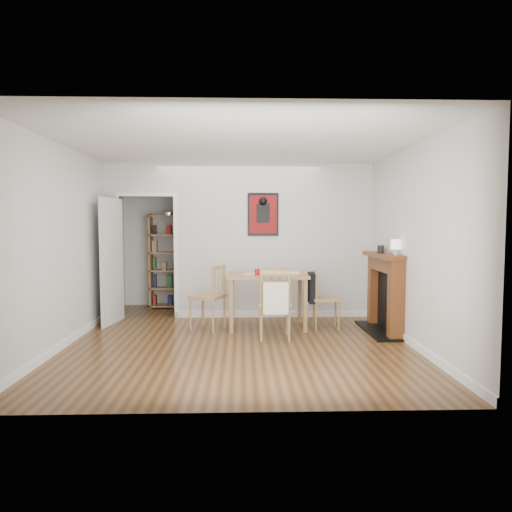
{
  "coord_description": "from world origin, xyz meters",
  "views": [
    {
      "loc": [
        0.05,
        -6.35,
        1.59
      ],
      "look_at": [
        0.26,
        0.6,
        1.1
      ],
      "focal_mm": 32.0,
      "sensor_mm": 36.0,
      "label": 1
    }
  ],
  "objects_px": {
    "chair_front": "(275,303)",
    "bookshelf": "(170,262)",
    "orange_fruit": "(281,270)",
    "ceramic_jar_a": "(381,249)",
    "chair_left": "(208,297)",
    "mantel_lamp": "(396,245)",
    "notebook": "(289,273)",
    "dining_table": "(267,280)",
    "fireplace": "(386,290)",
    "ceramic_jar_b": "(381,249)",
    "red_glass": "(257,272)",
    "chair_right": "(325,298)"
  },
  "relations": [
    {
      "from": "notebook",
      "to": "mantel_lamp",
      "type": "height_order",
      "value": "mantel_lamp"
    },
    {
      "from": "notebook",
      "to": "fireplace",
      "type": "bearing_deg",
      "value": -16.22
    },
    {
      "from": "chair_left",
      "to": "red_glass",
      "type": "bearing_deg",
      "value": -4.14
    },
    {
      "from": "red_glass",
      "to": "chair_front",
      "type": "bearing_deg",
      "value": -67.35
    },
    {
      "from": "chair_left",
      "to": "notebook",
      "type": "xyz_separation_m",
      "value": [
        1.25,
        0.19,
        0.35
      ]
    },
    {
      "from": "fireplace",
      "to": "chair_right",
      "type": "bearing_deg",
      "value": 161.9
    },
    {
      "from": "bookshelf",
      "to": "ceramic_jar_a",
      "type": "distance_m",
      "value": 3.98
    },
    {
      "from": "chair_front",
      "to": "ceramic_jar_b",
      "type": "bearing_deg",
      "value": 22.18
    },
    {
      "from": "dining_table",
      "to": "chair_right",
      "type": "height_order",
      "value": "chair_right"
    },
    {
      "from": "bookshelf",
      "to": "notebook",
      "type": "height_order",
      "value": "bookshelf"
    },
    {
      "from": "dining_table",
      "to": "notebook",
      "type": "relative_size",
      "value": 4.09
    },
    {
      "from": "chair_right",
      "to": "ceramic_jar_a",
      "type": "relative_size",
      "value": 7.61
    },
    {
      "from": "red_glass",
      "to": "ceramic_jar_a",
      "type": "height_order",
      "value": "ceramic_jar_a"
    },
    {
      "from": "red_glass",
      "to": "ceramic_jar_b",
      "type": "bearing_deg",
      "value": 4.65
    },
    {
      "from": "chair_front",
      "to": "orange_fruit",
      "type": "height_order",
      "value": "chair_front"
    },
    {
      "from": "chair_front",
      "to": "orange_fruit",
      "type": "bearing_deg",
      "value": 79.34
    },
    {
      "from": "red_glass",
      "to": "orange_fruit",
      "type": "distance_m",
      "value": 0.45
    },
    {
      "from": "chair_right",
      "to": "fireplace",
      "type": "bearing_deg",
      "value": -18.1
    },
    {
      "from": "chair_front",
      "to": "bookshelf",
      "type": "relative_size",
      "value": 0.55
    },
    {
      "from": "bookshelf",
      "to": "ceramic_jar_b",
      "type": "relative_size",
      "value": 17.67
    },
    {
      "from": "fireplace",
      "to": "mantel_lamp",
      "type": "distance_m",
      "value": 0.79
    },
    {
      "from": "chair_right",
      "to": "red_glass",
      "type": "bearing_deg",
      "value": -173.66
    },
    {
      "from": "chair_front",
      "to": "bookshelf",
      "type": "distance_m",
      "value": 3.06
    },
    {
      "from": "chair_right",
      "to": "chair_front",
      "type": "height_order",
      "value": "chair_front"
    },
    {
      "from": "chair_right",
      "to": "fireplace",
      "type": "height_order",
      "value": "fireplace"
    },
    {
      "from": "chair_left",
      "to": "orange_fruit",
      "type": "height_order",
      "value": "chair_left"
    },
    {
      "from": "chair_right",
      "to": "notebook",
      "type": "xyz_separation_m",
      "value": [
        -0.53,
        0.12,
        0.38
      ]
    },
    {
      "from": "chair_left",
      "to": "mantel_lamp",
      "type": "relative_size",
      "value": 4.44
    },
    {
      "from": "chair_front",
      "to": "mantel_lamp",
      "type": "distance_m",
      "value": 1.85
    },
    {
      "from": "fireplace",
      "to": "chair_front",
      "type": "bearing_deg",
      "value": -167.47
    },
    {
      "from": "dining_table",
      "to": "chair_front",
      "type": "bearing_deg",
      "value": -84.47
    },
    {
      "from": "ceramic_jar_b",
      "to": "orange_fruit",
      "type": "bearing_deg",
      "value": 176.32
    },
    {
      "from": "fireplace",
      "to": "mantel_lamp",
      "type": "bearing_deg",
      "value": -89.37
    },
    {
      "from": "chair_front",
      "to": "fireplace",
      "type": "bearing_deg",
      "value": 12.53
    },
    {
      "from": "chair_front",
      "to": "bookshelf",
      "type": "xyz_separation_m",
      "value": [
        -1.82,
        2.43,
        0.38
      ]
    },
    {
      "from": "orange_fruit",
      "to": "ceramic_jar_a",
      "type": "height_order",
      "value": "ceramic_jar_a"
    },
    {
      "from": "fireplace",
      "to": "ceramic_jar_b",
      "type": "height_order",
      "value": "ceramic_jar_b"
    },
    {
      "from": "red_glass",
      "to": "fireplace",
      "type": "bearing_deg",
      "value": -4.9
    },
    {
      "from": "dining_table",
      "to": "ceramic_jar_a",
      "type": "relative_size",
      "value": 10.51
    },
    {
      "from": "chair_right",
      "to": "chair_front",
      "type": "distance_m",
      "value": 1.04
    },
    {
      "from": "chair_right",
      "to": "mantel_lamp",
      "type": "distance_m",
      "value": 1.37
    },
    {
      "from": "chair_front",
      "to": "notebook",
      "type": "height_order",
      "value": "chair_front"
    },
    {
      "from": "chair_left",
      "to": "orange_fruit",
      "type": "bearing_deg",
      "value": 10.15
    },
    {
      "from": "chair_left",
      "to": "notebook",
      "type": "relative_size",
      "value": 3.3
    },
    {
      "from": "red_glass",
      "to": "ceramic_jar_b",
      "type": "distance_m",
      "value": 1.94
    },
    {
      "from": "orange_fruit",
      "to": "mantel_lamp",
      "type": "height_order",
      "value": "mantel_lamp"
    },
    {
      "from": "dining_table",
      "to": "orange_fruit",
      "type": "relative_size",
      "value": 14.64
    },
    {
      "from": "ceramic_jar_b",
      "to": "dining_table",
      "type": "bearing_deg",
      "value": -179.55
    },
    {
      "from": "dining_table",
      "to": "bookshelf",
      "type": "relative_size",
      "value": 0.68
    },
    {
      "from": "chair_right",
      "to": "red_glass",
      "type": "height_order",
      "value": "red_glass"
    }
  ]
}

